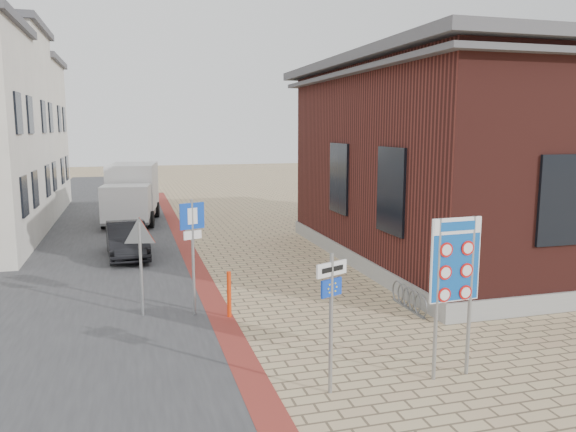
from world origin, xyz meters
TOP-DOWN VIEW (x-y plane):
  - ground at (0.00, 0.00)m, footprint 120.00×120.00m
  - road_strip at (-5.50, 15.00)m, footprint 7.00×60.00m
  - curb_strip at (-2.00, 10.00)m, footprint 0.60×40.00m
  - brick_building at (8.99, 7.00)m, footprint 13.00×13.00m
  - bike_rack at (2.65, 2.20)m, footprint 0.08×1.80m
  - sedan at (-4.15, 10.15)m, footprint 1.56×3.82m
  - box_truck at (-3.90, 17.73)m, footprint 2.79×5.55m
  - border_sign at (1.54, -1.50)m, footprint 1.01×0.12m
  - essen_sign at (-0.80, -1.50)m, footprint 0.62×0.31m
  - parking_sign at (-2.59, 3.20)m, footprint 0.60×0.26m
  - yield_sign at (-3.80, 3.50)m, footprint 0.84×0.23m
  - bollard at (-1.80, 2.80)m, footprint 0.12×0.12m

SIDE VIEW (x-z plane):
  - ground at x=0.00m, z-range 0.00..0.00m
  - road_strip at x=-5.50m, z-range 0.00..0.02m
  - curb_strip at x=-2.00m, z-range 0.00..0.03m
  - bike_rack at x=2.65m, z-range -0.04..0.56m
  - bollard at x=-1.80m, z-range 0.00..1.14m
  - sedan at x=-4.15m, z-range 0.00..1.23m
  - box_truck at x=-3.90m, z-range 0.05..2.83m
  - essen_sign at x=-0.80m, z-range 0.40..2.86m
  - yield_sign at x=-3.80m, z-range 0.62..3.01m
  - parking_sign at x=-2.59m, z-range 0.55..3.40m
  - border_sign at x=1.54m, z-range 0.65..3.62m
  - brick_building at x=8.99m, z-range 0.09..6.89m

